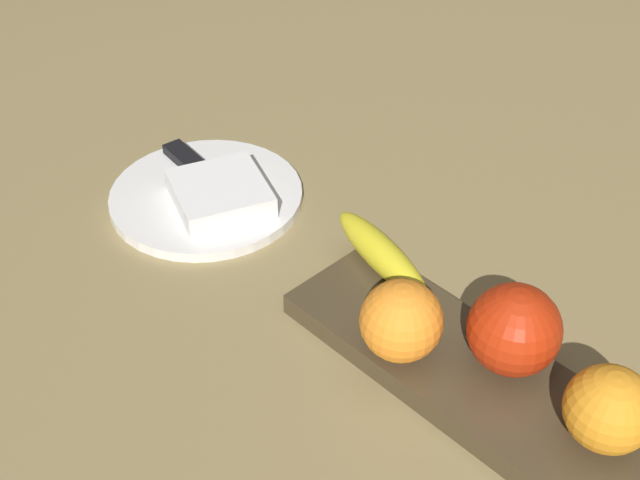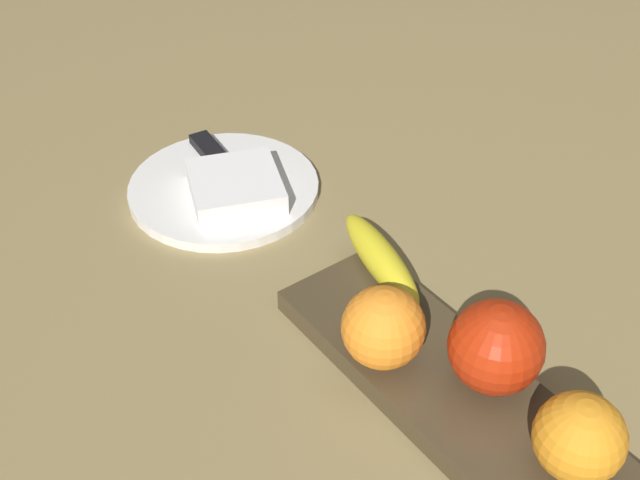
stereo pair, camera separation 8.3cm
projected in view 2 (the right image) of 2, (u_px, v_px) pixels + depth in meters
The scene contains 9 objects.
ground_plane at pixel (490, 400), 0.74m from camera, with size 2.40×2.40×0.00m, color olive.
fruit_tray at pixel (448, 386), 0.73m from camera, with size 0.36×0.12×0.02m, color #453824.
apple at pixel (494, 348), 0.70m from camera, with size 0.08×0.08×0.08m, color red.
banana at pixel (381, 259), 0.82m from camera, with size 0.15×0.03×0.03m, color yellow.
orange_near_apple at pixel (383, 327), 0.72m from camera, with size 0.07×0.07×0.07m, color orange.
orange_near_banana at pixel (579, 438), 0.63m from camera, with size 0.07×0.07×0.07m, color orange.
dinner_plate at pixel (224, 188), 0.97m from camera, with size 0.22×0.22×0.01m, color white.
folded_napkin at pixel (235, 186), 0.94m from camera, with size 0.10×0.10×0.03m, color white.
knife at pixel (218, 160), 1.00m from camera, with size 0.18×0.04×0.01m.
Camera 2 is at (0.30, -0.41, 0.58)m, focal length 46.66 mm.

